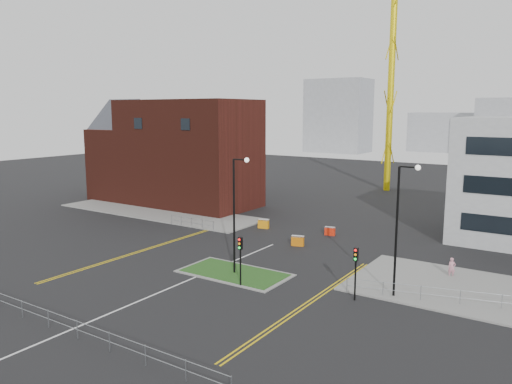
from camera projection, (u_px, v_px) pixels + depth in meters
ground at (141, 300)px, 33.54m from camera, size 200.00×200.00×0.00m
pavement_left at (158, 212)px, 62.53m from camera, size 28.00×8.00×0.12m
island_kerb at (234, 273)px, 39.03m from camera, size 8.60×4.60×0.08m
grass_island at (234, 273)px, 39.02m from camera, size 8.00×4.00×0.12m
brick_building at (172, 153)px, 67.99m from camera, size 24.20×10.07×14.24m
tower_crane at (434, 19)px, 72.81m from camera, size 52.97×4.01×37.29m
streetlamp_island at (236, 206)px, 38.04m from camera, size 1.46×0.36×9.18m
streetlamp_right_near at (400, 220)px, 33.15m from camera, size 1.46×0.36×9.18m
traffic_light_island at (240, 252)px, 35.87m from camera, size 0.28×0.33×3.65m
traffic_light_right at (356, 264)px, 33.15m from camera, size 0.28×0.33×3.65m
railing_front at (62, 320)px, 28.48m from camera, size 24.05×0.05×1.10m
railing_left at (192, 221)px, 54.22m from camera, size 6.05×0.05×1.10m
railing_right at (502, 299)px, 31.71m from camera, size 19.05×5.05×1.10m
centre_line at (162, 291)px, 35.19m from camera, size 0.15×30.00×0.01m
yellow_left_a at (152, 247)px, 46.67m from camera, size 0.12×24.00×0.01m
yellow_left_b at (154, 247)px, 46.51m from camera, size 0.12×24.00×0.01m
yellow_right_a at (308, 302)px, 33.30m from camera, size 0.12×20.00×0.01m
yellow_right_b at (312, 303)px, 33.14m from camera, size 0.12×20.00×0.01m
skyline_a at (338, 116)px, 152.30m from camera, size 18.00×12.00×22.00m
skyline_d at (462, 133)px, 152.12m from camera, size 30.00×12.00×12.00m
pedestrian at (452, 268)px, 38.06m from camera, size 0.67×0.58×1.54m
barrier_left at (263, 223)px, 53.99m from camera, size 1.23×0.62×0.99m
barrier_mid at (330, 231)px, 50.96m from camera, size 1.10×0.53×0.89m
barrier_right at (298, 240)px, 46.96m from camera, size 1.23×0.70×0.99m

